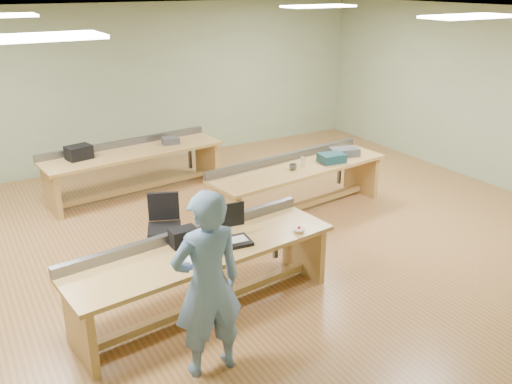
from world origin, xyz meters
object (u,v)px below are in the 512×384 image
workbench_back (134,161)px  camera_bag (183,237)px  laptop_base (234,242)px  workbench_front (204,264)px  person (207,285)px  mug (293,167)px  task_chair (165,237)px  workbench_mid (298,178)px  drinks_can (303,161)px  parts_bin_teal (332,158)px  parts_bin_grey (344,152)px

workbench_back → camera_bag: bearing=-105.9°
laptop_base → camera_bag: size_ratio=1.24×
laptop_base → camera_bag: camera_bag is taller
workbench_front → person: bearing=-119.1°
mug → workbench_back: bearing=129.1°
camera_bag → task_chair: size_ratio=0.32×
workbench_mid → workbench_back: (-1.91, 2.04, 0.00)m
laptop_base → drinks_can: size_ratio=2.83×
parts_bin_teal → drinks_can: (-0.47, 0.11, -0.01)m
workbench_front → drinks_can: size_ratio=24.75×
workbench_front → task_chair: bearing=81.6°
laptop_base → parts_bin_teal: size_ratio=0.91×
workbench_front → drinks_can: 3.02m
drinks_can → workbench_front: bearing=-145.2°
workbench_front → task_chair: (0.04, 1.26, -0.24)m
workbench_front → workbench_mid: bearing=29.2°
workbench_front → camera_bag: 0.36m
workbench_back → mug: 2.77m
workbench_mid → workbench_back: same height
parts_bin_grey → drinks_can: bearing=-176.0°
camera_bag → task_chair: camera_bag is taller
workbench_mid → task_chair: size_ratio=3.45×
camera_bag → workbench_back: bearing=79.0°
laptop_base → mug: size_ratio=3.10×
workbench_back → drinks_can: drinks_can is taller
parts_bin_teal → parts_bin_grey: parts_bin_teal is taller
laptop_base → parts_bin_grey: (2.99, 1.85, 0.04)m
workbench_front → parts_bin_grey: bearing=21.7°
workbench_back → parts_bin_teal: bearing=-46.9°
task_chair → parts_bin_teal: bearing=28.5°
workbench_mid → parts_bin_teal: parts_bin_teal is taller
mug → parts_bin_teal: bearing=0.4°
camera_bag → mug: camera_bag is taller
parts_bin_teal → drinks_can: 0.48m
parts_bin_teal → mug: size_ratio=3.41×
workbench_mid → person: person is taller
mug → drinks_can: 0.28m
camera_bag → laptop_base: bearing=-27.7°
drinks_can → camera_bag: bearing=-149.4°
laptop_base → task_chair: size_ratio=0.40×
workbench_back → mug: bearing=-56.9°
task_chair → parts_bin_teal: size_ratio=2.30×
person → camera_bag: 1.11m
person → mug: 3.62m
workbench_back → parts_bin_teal: size_ratio=7.99×
parts_bin_grey → drinks_can: size_ratio=3.56×
laptop_base → mug: (1.89, 1.68, 0.03)m
person → mug: size_ratio=15.95×
workbench_mid → drinks_can: size_ratio=24.61×
workbench_mid → workbench_front: bearing=-151.2°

